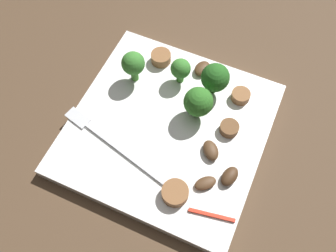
{
  "coord_description": "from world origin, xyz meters",
  "views": [
    {
      "loc": [
        -0.1,
        0.22,
        0.46
      ],
      "look_at": [
        0.0,
        0.0,
        0.02
      ],
      "focal_mm": 38.95,
      "sensor_mm": 36.0,
      "label": 1
    }
  ],
  "objects_px": {
    "plate": "(168,129)",
    "sausage_slice_1": "(241,96)",
    "broccoli_floret_2": "(198,102)",
    "pepper_strip_0": "(212,215)",
    "fork": "(109,141)",
    "mushroom_0": "(211,150)",
    "broccoli_floret_0": "(215,78)",
    "sausage_slice_2": "(175,193)",
    "mushroom_1": "(230,176)",
    "sausage_slice_0": "(161,58)",
    "mushroom_2": "(205,183)",
    "broccoli_floret_1": "(181,69)",
    "sausage_slice_3": "(229,128)",
    "mushroom_3": "(202,68)",
    "broccoli_floret_3": "(133,64)"
  },
  "relations": [
    {
      "from": "broccoli_floret_0",
      "to": "sausage_slice_0",
      "type": "relative_size",
      "value": 1.8
    },
    {
      "from": "fork",
      "to": "broccoli_floret_2",
      "type": "distance_m",
      "value": 0.13
    },
    {
      "from": "fork",
      "to": "mushroom_0",
      "type": "height_order",
      "value": "mushroom_0"
    },
    {
      "from": "broccoli_floret_2",
      "to": "pepper_strip_0",
      "type": "xyz_separation_m",
      "value": [
        -0.07,
        0.13,
        -0.03
      ]
    },
    {
      "from": "broccoli_floret_2",
      "to": "pepper_strip_0",
      "type": "relative_size",
      "value": 0.91
    },
    {
      "from": "broccoli_floret_2",
      "to": "mushroom_3",
      "type": "xyz_separation_m",
      "value": [
        0.02,
        -0.07,
        -0.03
      ]
    },
    {
      "from": "broccoli_floret_0",
      "to": "mushroom_3",
      "type": "bearing_deg",
      "value": -45.17
    },
    {
      "from": "sausage_slice_0",
      "to": "pepper_strip_0",
      "type": "height_order",
      "value": "sausage_slice_0"
    },
    {
      "from": "pepper_strip_0",
      "to": "broccoli_floret_0",
      "type": "bearing_deg",
      "value": -69.66
    },
    {
      "from": "sausage_slice_3",
      "to": "mushroom_3",
      "type": "bearing_deg",
      "value": -48.27
    },
    {
      "from": "broccoli_floret_2",
      "to": "mushroom_1",
      "type": "relative_size",
      "value": 1.8
    },
    {
      "from": "plate",
      "to": "sausage_slice_3",
      "type": "xyz_separation_m",
      "value": [
        -0.08,
        -0.03,
        0.01
      ]
    },
    {
      "from": "sausage_slice_0",
      "to": "sausage_slice_1",
      "type": "relative_size",
      "value": 1.13
    },
    {
      "from": "mushroom_3",
      "to": "pepper_strip_0",
      "type": "xyz_separation_m",
      "value": [
        -0.09,
        0.2,
        -0.0
      ]
    },
    {
      "from": "fork",
      "to": "mushroom_1",
      "type": "relative_size",
      "value": 6.03
    },
    {
      "from": "mushroom_2",
      "to": "sausage_slice_1",
      "type": "bearing_deg",
      "value": -89.5
    },
    {
      "from": "sausage_slice_0",
      "to": "mushroom_2",
      "type": "distance_m",
      "value": 0.21
    },
    {
      "from": "broccoli_floret_1",
      "to": "sausage_slice_0",
      "type": "relative_size",
      "value": 1.42
    },
    {
      "from": "sausage_slice_0",
      "to": "mushroom_0",
      "type": "bearing_deg",
      "value": 137.72
    },
    {
      "from": "sausage_slice_0",
      "to": "mushroom_3",
      "type": "bearing_deg",
      "value": -172.99
    },
    {
      "from": "sausage_slice_0",
      "to": "mushroom_0",
      "type": "height_order",
      "value": "sausage_slice_0"
    },
    {
      "from": "fork",
      "to": "plate",
      "type": "bearing_deg",
      "value": -125.1
    },
    {
      "from": "broccoli_floret_3",
      "to": "sausage_slice_0",
      "type": "xyz_separation_m",
      "value": [
        -0.02,
        -0.05,
        -0.03
      ]
    },
    {
      "from": "broccoli_floret_0",
      "to": "sausage_slice_1",
      "type": "bearing_deg",
      "value": -173.38
    },
    {
      "from": "plate",
      "to": "broccoli_floret_3",
      "type": "height_order",
      "value": "broccoli_floret_3"
    },
    {
      "from": "plate",
      "to": "sausage_slice_1",
      "type": "bearing_deg",
      "value": -132.31
    },
    {
      "from": "broccoli_floret_2",
      "to": "mushroom_1",
      "type": "distance_m",
      "value": 0.11
    },
    {
      "from": "sausage_slice_2",
      "to": "mushroom_0",
      "type": "height_order",
      "value": "sausage_slice_2"
    },
    {
      "from": "mushroom_1",
      "to": "broccoli_floret_1",
      "type": "bearing_deg",
      "value": -44.4
    },
    {
      "from": "sausage_slice_2",
      "to": "fork",
      "type": "bearing_deg",
      "value": -15.68
    },
    {
      "from": "plate",
      "to": "pepper_strip_0",
      "type": "height_order",
      "value": "pepper_strip_0"
    },
    {
      "from": "sausage_slice_1",
      "to": "sausage_slice_2",
      "type": "relative_size",
      "value": 0.78
    },
    {
      "from": "broccoli_floret_2",
      "to": "broccoli_floret_3",
      "type": "relative_size",
      "value": 1.0
    },
    {
      "from": "fork",
      "to": "broccoli_floret_3",
      "type": "relative_size",
      "value": 3.34
    },
    {
      "from": "mushroom_0",
      "to": "pepper_strip_0",
      "type": "distance_m",
      "value": 0.08
    },
    {
      "from": "sausage_slice_1",
      "to": "pepper_strip_0",
      "type": "relative_size",
      "value": 0.46
    },
    {
      "from": "sausage_slice_2",
      "to": "pepper_strip_0",
      "type": "distance_m",
      "value": 0.05
    },
    {
      "from": "broccoli_floret_3",
      "to": "pepper_strip_0",
      "type": "xyz_separation_m",
      "value": [
        -0.18,
        0.15,
        -0.03
      ]
    },
    {
      "from": "plate",
      "to": "mushroom_3",
      "type": "distance_m",
      "value": 0.11
    },
    {
      "from": "sausage_slice_3",
      "to": "mushroom_1",
      "type": "height_order",
      "value": "same"
    },
    {
      "from": "mushroom_1",
      "to": "mushroom_2",
      "type": "height_order",
      "value": "mushroom_1"
    },
    {
      "from": "broccoli_floret_0",
      "to": "broccoli_floret_3",
      "type": "bearing_deg",
      "value": 12.76
    },
    {
      "from": "sausage_slice_0",
      "to": "broccoli_floret_0",
      "type": "bearing_deg",
      "value": 167.84
    },
    {
      "from": "sausage_slice_0",
      "to": "mushroom_2",
      "type": "relative_size",
      "value": 1.03
    },
    {
      "from": "broccoli_floret_0",
      "to": "mushroom_1",
      "type": "height_order",
      "value": "broccoli_floret_0"
    },
    {
      "from": "broccoli_floret_2",
      "to": "sausage_slice_3",
      "type": "height_order",
      "value": "broccoli_floret_2"
    },
    {
      "from": "sausage_slice_0",
      "to": "sausage_slice_1",
      "type": "xyz_separation_m",
      "value": [
        -0.13,
        0.02,
        -0.0
      ]
    },
    {
      "from": "broccoli_floret_1",
      "to": "broccoli_floret_2",
      "type": "xyz_separation_m",
      "value": [
        -0.04,
        0.04,
        0.01
      ]
    },
    {
      "from": "broccoli_floret_0",
      "to": "mushroom_0",
      "type": "height_order",
      "value": "broccoli_floret_0"
    },
    {
      "from": "sausage_slice_2",
      "to": "plate",
      "type": "bearing_deg",
      "value": -60.87
    }
  ]
}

